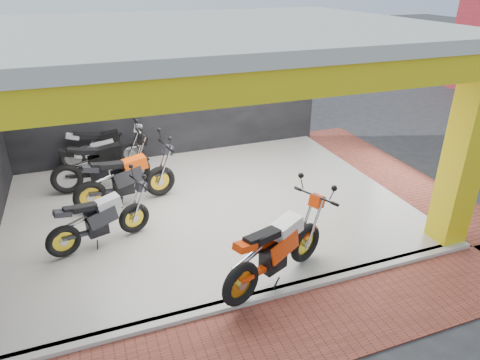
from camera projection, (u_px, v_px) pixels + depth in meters
name	position (u px, v px, depth m)	size (l,w,h in m)	color
ground	(240.00, 261.00, 7.40)	(80.00, 80.00, 0.00)	#2D2D30
showroom_floor	(207.00, 206.00, 9.07)	(8.00, 6.00, 0.10)	silver
showroom_ceiling	(201.00, 30.00, 7.53)	(8.40, 6.40, 0.20)	beige
back_wall	(171.00, 93.00, 10.95)	(8.20, 0.20, 3.50)	black
corner_column	(464.00, 154.00, 7.19)	(0.50, 0.50, 3.50)	yellow
header_beam_front	(270.00, 84.00, 5.13)	(8.40, 0.30, 0.40)	yellow
header_beam_right	(386.00, 37.00, 8.92)	(0.30, 6.40, 0.40)	yellow
floor_kerb	(264.00, 296.00, 6.52)	(8.00, 0.20, 0.10)	silver
paver_front	(286.00, 334.00, 5.88)	(9.00, 1.40, 0.03)	#964131
paver_right	(393.00, 174.00, 10.60)	(1.40, 7.00, 0.03)	#964131
moto_hero	(306.00, 225.00, 6.93)	(2.31, 0.86, 1.41)	#F13A0A
moto_row_a	(133.00, 204.00, 7.78)	(1.97, 0.73, 1.21)	black
moto_row_b	(134.00, 156.00, 9.63)	(2.27, 0.84, 1.38)	black
moto_row_c	(159.00, 167.00, 9.07)	(2.26, 0.84, 1.38)	black
moto_row_d	(130.00, 142.00, 10.55)	(2.13, 0.79, 1.30)	#A3A5AA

